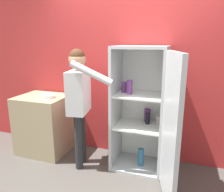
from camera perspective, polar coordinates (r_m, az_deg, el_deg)
ground_plane at (r=2.81m, az=-0.35°, el=-23.65°), size 12.00×12.00×0.00m
wall_back at (r=3.19m, az=5.45°, el=6.06°), size 7.00×0.06×2.55m
refrigerator at (r=2.83m, az=8.94°, el=-4.46°), size 0.90×1.21×1.67m
person at (r=2.91m, az=-8.56°, el=0.49°), size 0.68×0.54×1.63m
counter at (r=3.63m, az=-17.26°, el=-6.98°), size 0.74×0.63×0.90m
bowl at (r=3.37m, az=-16.32°, el=-0.05°), size 0.19×0.19×0.05m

